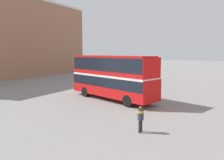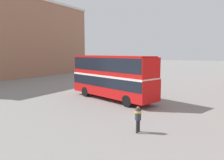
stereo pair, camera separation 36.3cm
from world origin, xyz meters
name	(u,v)px [view 2 (the right image)]	position (x,y,z in m)	size (l,w,h in m)	color
ground_plane	(113,98)	(0.00, 0.00, 0.00)	(240.00, 240.00, 0.00)	gray
building_row_left	(7,37)	(-28.26, 7.60, 7.91)	(9.56, 38.42, 15.81)	#9E7056
double_decker_bus	(112,75)	(0.20, -0.60, 2.60)	(10.55, 5.59, 4.52)	red
pedestrian_foreground	(138,117)	(6.27, -8.04, 1.00)	(0.40, 0.40, 1.63)	#232328
parked_car_kerb_near	(133,76)	(-4.01, 14.17, 0.77)	(4.26, 2.76, 1.51)	maroon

